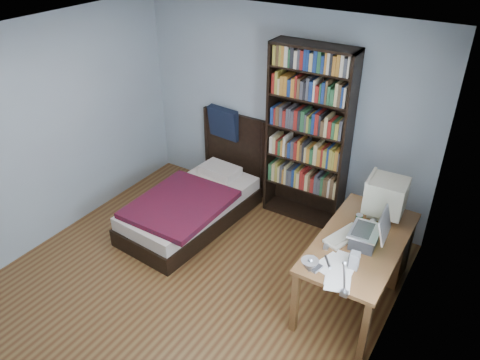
{
  "coord_description": "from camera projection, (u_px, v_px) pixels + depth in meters",
  "views": [
    {
      "loc": [
        2.39,
        -2.66,
        3.46
      ],
      "look_at": [
        0.24,
        0.77,
        1.04
      ],
      "focal_mm": 35.0,
      "sensor_mm": 36.0,
      "label": 1
    }
  ],
  "objects": [
    {
      "name": "room",
      "position": [
        174.0,
        191.0,
        4.14
      ],
      "size": [
        4.2,
        4.24,
        2.5
      ],
      "color": "#512E18",
      "rests_on": "ground"
    },
    {
      "name": "desk",
      "position": [
        370.0,
        244.0,
        4.83
      ],
      "size": [
        0.75,
        1.47,
        0.73
      ],
      "color": "brown",
      "rests_on": "floor"
    },
    {
      "name": "crt_monitor",
      "position": [
        385.0,
        196.0,
        4.59
      ],
      "size": [
        0.4,
        0.36,
        0.43
      ],
      "color": "#BDB79C",
      "rests_on": "desk"
    },
    {
      "name": "laptop",
      "position": [
        366.0,
        236.0,
        4.25
      ],
      "size": [
        0.35,
        0.35,
        0.41
      ],
      "color": "#2D2D30",
      "rests_on": "desk"
    },
    {
      "name": "desk_lamp",
      "position": [
        316.0,
        269.0,
        3.29
      ],
      "size": [
        0.24,
        0.53,
        0.63
      ],
      "color": "#99999E",
      "rests_on": "desk"
    },
    {
      "name": "keyboard",
      "position": [
        344.0,
        236.0,
        4.4
      ],
      "size": [
        0.3,
        0.46,
        0.04
      ],
      "primitive_type": "cube",
      "rotation": [
        0.0,
        0.07,
        -0.32
      ],
      "color": "beige",
      "rests_on": "desk"
    },
    {
      "name": "speaker",
      "position": [
        354.0,
        261.0,
        4.01
      ],
      "size": [
        0.09,
        0.09,
        0.16
      ],
      "primitive_type": "cube",
      "rotation": [
        0.0,
        0.0,
        0.13
      ],
      "color": "gray",
      "rests_on": "desk"
    },
    {
      "name": "soda_can",
      "position": [
        359.0,
        220.0,
        4.55
      ],
      "size": [
        0.07,
        0.07,
        0.12
      ],
      "primitive_type": "cylinder",
      "color": "#073715",
      "rests_on": "desk"
    },
    {
      "name": "mouse",
      "position": [
        373.0,
        221.0,
        4.61
      ],
      "size": [
        0.06,
        0.11,
        0.04
      ],
      "primitive_type": "ellipsoid",
      "color": "silver",
      "rests_on": "desk"
    },
    {
      "name": "phone_silver",
      "position": [
        326.0,
        246.0,
        4.28
      ],
      "size": [
        0.07,
        0.1,
        0.02
      ],
      "primitive_type": "cube",
      "rotation": [
        0.0,
        0.0,
        0.25
      ],
      "color": "silver",
      "rests_on": "desk"
    },
    {
      "name": "phone_grey",
      "position": [
        312.0,
        258.0,
        4.14
      ],
      "size": [
        0.06,
        0.09,
        0.02
      ],
      "primitive_type": "cube",
      "rotation": [
        0.0,
        0.0,
        -0.27
      ],
      "color": "gray",
      "rests_on": "desk"
    },
    {
      "name": "external_drive",
      "position": [
        314.0,
        267.0,
        4.04
      ],
      "size": [
        0.13,
        0.13,
        0.02
      ],
      "primitive_type": "cube",
      "rotation": [
        0.0,
        0.0,
        -0.23
      ],
      "color": "gray",
      "rests_on": "desk"
    },
    {
      "name": "bookshelf",
      "position": [
        308.0,
        138.0,
        5.45
      ],
      "size": [
        0.98,
        0.3,
        2.17
      ],
      "color": "black",
      "rests_on": "floor"
    },
    {
      "name": "bed",
      "position": [
        195.0,
        201.0,
        5.79
      ],
      "size": [
        1.03,
        2.01,
        1.16
      ],
      "color": "black",
      "rests_on": "floor"
    }
  ]
}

